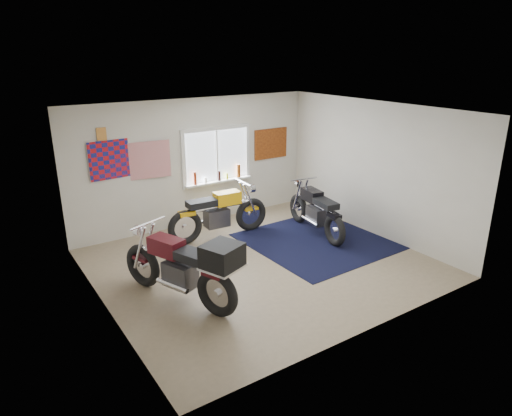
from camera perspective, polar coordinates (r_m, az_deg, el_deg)
ground at (r=8.23m, az=0.69°, el=-6.94°), size 5.50×5.50×0.00m
room_shell at (r=7.65m, az=0.74°, el=4.15°), size 5.50×5.50×5.50m
navy_rug at (r=9.20m, az=7.52°, el=-4.14°), size 2.56×2.66×0.01m
window_assembly at (r=10.01m, az=-4.93°, el=6.11°), size 1.66×0.17×1.26m
oil_bottles at (r=10.07m, az=-4.32°, el=4.20°), size 1.16×0.09×0.30m
flag_display at (r=8.99m, az=-18.76°, el=8.75°), size 1.60×0.10×1.17m
triumph_poster at (r=10.74m, az=1.86°, el=8.05°), size 0.90×0.03×0.70m
yellow_triumph at (r=9.21m, az=-4.70°, el=-0.81°), size 2.19×0.66×1.10m
black_chrome_bike at (r=9.46m, az=7.50°, el=-0.50°), size 0.65×2.06×1.06m
maroon_tourer at (r=6.84m, az=-8.76°, el=-7.33°), size 1.17×2.20×1.15m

